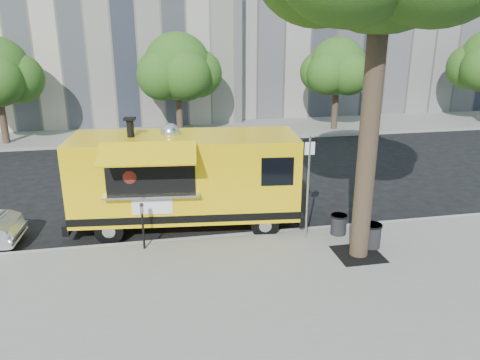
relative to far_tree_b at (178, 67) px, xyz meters
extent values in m
plane|color=black|center=(1.00, -12.70, -3.83)|extent=(120.00, 120.00, 0.00)
cube|color=gray|center=(1.00, -16.70, -3.76)|extent=(60.00, 6.00, 0.15)
cube|color=#999993|center=(1.00, -13.63, -3.76)|extent=(60.00, 0.14, 0.16)
cube|color=gray|center=(1.00, 0.80, -3.76)|extent=(60.00, 5.00, 0.15)
cylinder|color=#33261C|center=(3.60, -15.50, -0.43)|extent=(0.48, 0.48, 6.50)
cube|color=black|center=(3.60, -15.50, -3.68)|extent=(1.20, 1.20, 0.02)
cylinder|color=#33261C|center=(-9.00, -0.40, -2.38)|extent=(0.36, 0.36, 2.60)
cylinder|color=#33261C|center=(0.00, 0.00, -2.38)|extent=(0.36, 0.36, 2.60)
sphere|color=#265216|center=(0.00, 0.00, 0.02)|extent=(3.60, 3.60, 3.60)
cylinder|color=#33261C|center=(9.00, -0.30, -2.38)|extent=(0.36, 0.36, 2.60)
sphere|color=#265216|center=(9.00, -0.30, -0.09)|extent=(3.24, 3.24, 3.24)
cylinder|color=silver|center=(2.55, -14.25, -2.18)|extent=(0.06, 0.06, 3.00)
cube|color=white|center=(2.55, -14.25, -1.03)|extent=(0.28, 0.02, 0.35)
cylinder|color=black|center=(-2.00, -14.05, -3.16)|extent=(0.06, 0.06, 1.05)
cube|color=silver|center=(-2.00, -14.05, -2.53)|extent=(0.10, 0.08, 0.22)
sphere|color=black|center=(-2.00, -14.05, -2.40)|extent=(0.11, 0.11, 0.11)
cube|color=yellow|center=(-0.69, -12.50, -2.13)|extent=(6.80, 2.91, 2.39)
cube|color=black|center=(-0.69, -12.50, -3.10)|extent=(6.82, 2.93, 0.22)
cube|color=black|center=(2.67, -12.85, -3.38)|extent=(0.40, 2.13, 0.30)
cube|color=black|center=(-4.06, -12.15, -3.38)|extent=(0.40, 2.13, 0.30)
cube|color=black|center=(2.61, -12.85, -1.75)|extent=(0.24, 1.78, 0.96)
cylinder|color=black|center=(1.48, -13.67, -3.43)|extent=(0.84, 0.37, 0.81)
cylinder|color=black|center=(1.68, -11.81, -3.43)|extent=(0.84, 0.37, 0.81)
cylinder|color=black|center=(-2.96, -13.20, -3.43)|extent=(0.84, 0.37, 0.81)
cylinder|color=black|center=(-2.77, -11.34, -3.43)|extent=(0.84, 0.37, 0.81)
cube|color=black|center=(-1.71, -13.46, -1.75)|extent=(2.44, 0.43, 1.07)
cube|color=silver|center=(-1.73, -13.62, -2.32)|extent=(2.66, 0.62, 0.06)
cube|color=yellow|center=(-1.77, -13.98, -1.03)|extent=(2.62, 1.22, 0.43)
cube|color=white|center=(-1.72, -13.54, -2.64)|extent=(1.12, 0.16, 0.51)
cylinder|color=black|center=(-2.21, -12.34, -0.68)|extent=(0.20, 0.20, 0.56)
sphere|color=silver|center=(-1.08, -12.26, -0.89)|extent=(0.57, 0.57, 0.57)
sphere|color=maroon|center=(-2.24, -13.11, -1.80)|extent=(0.85, 0.85, 0.85)
cylinder|color=#FF590C|center=(-2.26, -13.34, -1.93)|extent=(0.36, 0.16, 0.35)
cylinder|color=black|center=(3.57, -14.17, -3.39)|extent=(0.45, 0.45, 0.59)
cylinder|color=black|center=(3.57, -14.17, -3.11)|extent=(0.49, 0.49, 0.04)
cylinder|color=black|center=(4.12, -15.13, -3.35)|extent=(0.51, 0.51, 0.67)
cylinder|color=black|center=(4.12, -15.13, -3.04)|extent=(0.56, 0.56, 0.04)
camera|label=1|loc=(-1.65, -25.89, 2.14)|focal=35.00mm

